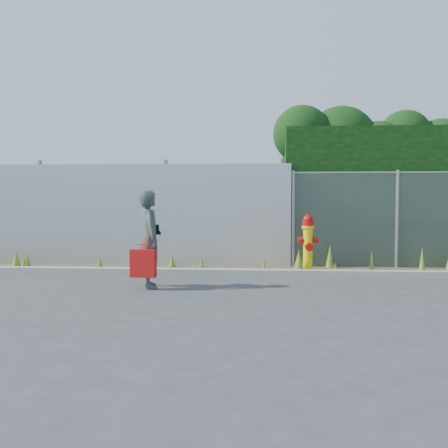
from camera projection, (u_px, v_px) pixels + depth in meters
name	position (u px, v px, depth m)	size (l,w,h in m)	color
ground	(237.00, 294.00, 7.67)	(80.00, 80.00, 0.00)	#3A3A3C
curb	(241.00, 272.00, 9.46)	(16.00, 0.22, 0.12)	gray
weed_strip	(236.00, 266.00, 10.06)	(16.00, 1.20, 0.54)	#4C3F2B
corrugated_fence	(94.00, 215.00, 10.84)	(8.50, 0.21, 2.30)	#B4B6BB
hedge	(443.00, 173.00, 11.28)	(7.56, 1.95, 3.80)	black
fire_hydrant	(308.00, 244.00, 9.87)	(0.39, 0.35, 1.17)	yellow
woman	(150.00, 239.00, 8.17)	(0.59, 0.38, 1.61)	#116B62
red_tote_bag	(143.00, 263.00, 7.98)	(0.41, 0.15, 0.53)	red
black_shoulder_bag	(152.00, 230.00, 8.27)	(0.22, 0.09, 0.16)	black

